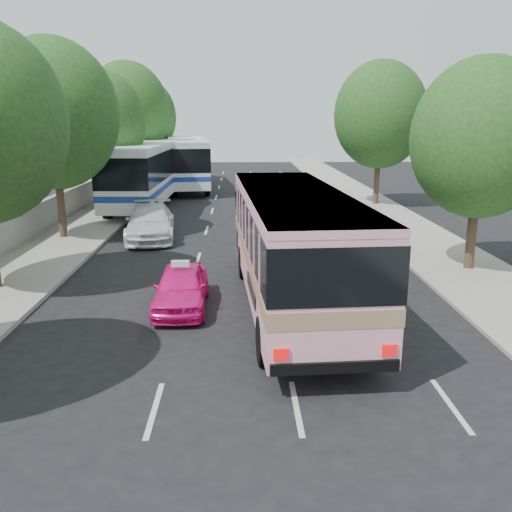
{
  "coord_description": "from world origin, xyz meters",
  "views": [
    {
      "loc": [
        -0.12,
        -11.94,
        5.78
      ],
      "look_at": [
        0.36,
        4.28,
        1.6
      ],
      "focal_mm": 38.0,
      "sensor_mm": 36.0,
      "label": 1
    }
  ],
  "objects_px": {
    "tour_coach_front": "(145,169)",
    "tour_coach_rear": "(187,159)",
    "pink_bus": "(293,237)",
    "white_pickup": "(150,222)",
    "pink_taxi": "(181,287)"
  },
  "relations": [
    {
      "from": "pink_taxi",
      "to": "tour_coach_front",
      "type": "distance_m",
      "value": 20.24
    },
    {
      "from": "white_pickup",
      "to": "tour_coach_front",
      "type": "bearing_deg",
      "value": 94.39
    },
    {
      "from": "pink_taxi",
      "to": "tour_coach_front",
      "type": "xyz_separation_m",
      "value": [
        -4.33,
        19.68,
        1.82
      ]
    },
    {
      "from": "pink_bus",
      "to": "tour_coach_rear",
      "type": "xyz_separation_m",
      "value": [
        -5.97,
        29.36,
        0.17
      ]
    },
    {
      "from": "tour_coach_front",
      "to": "tour_coach_rear",
      "type": "relative_size",
      "value": 1.01
    },
    {
      "from": "pink_taxi",
      "to": "pink_bus",
      "type": "bearing_deg",
      "value": -1.97
    },
    {
      "from": "pink_bus",
      "to": "pink_taxi",
      "type": "height_order",
      "value": "pink_bus"
    },
    {
      "from": "pink_bus",
      "to": "tour_coach_front",
      "type": "xyz_separation_m",
      "value": [
        -7.77,
        19.76,
        0.23
      ]
    },
    {
      "from": "white_pickup",
      "to": "tour_coach_front",
      "type": "xyz_separation_m",
      "value": [
        -1.8,
        9.65,
        1.69
      ]
    },
    {
      "from": "pink_taxi",
      "to": "white_pickup",
      "type": "relative_size",
      "value": 0.71
    },
    {
      "from": "pink_bus",
      "to": "white_pickup",
      "type": "bearing_deg",
      "value": 117.05
    },
    {
      "from": "white_pickup",
      "to": "tour_coach_rear",
      "type": "xyz_separation_m",
      "value": [
        0.0,
        19.25,
        1.64
      ]
    },
    {
      "from": "white_pickup",
      "to": "tour_coach_rear",
      "type": "bearing_deg",
      "value": 83.82
    },
    {
      "from": "pink_bus",
      "to": "pink_taxi",
      "type": "bearing_deg",
      "value": 175.15
    },
    {
      "from": "pink_bus",
      "to": "tour_coach_rear",
      "type": "relative_size",
      "value": 0.84
    }
  ]
}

